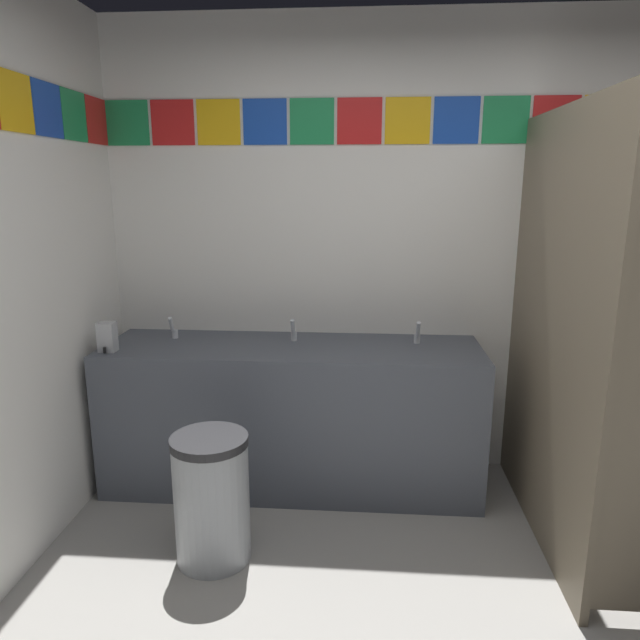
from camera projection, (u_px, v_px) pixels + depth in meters
wall_back at (425, 252)px, 3.35m from camera, size 3.71×0.09×2.63m
vanity_counter at (292, 413)px, 3.28m from camera, size 2.10×0.61×0.83m
faucet_left at (173, 330)px, 3.32m from camera, size 0.04×0.10×0.14m
faucet_center at (293, 332)px, 3.27m from camera, size 0.04×0.10×0.14m
faucet_right at (417, 335)px, 3.21m from camera, size 0.04×0.10×0.14m
soap_dispenser at (107, 337)px, 3.07m from camera, size 0.09×0.09×0.16m
stall_divider at (613, 349)px, 2.43m from camera, size 0.92×1.36×2.05m
toilet at (613, 448)px, 3.12m from camera, size 0.39×0.49×0.74m
trash_bin at (212, 498)px, 2.62m from camera, size 0.35×0.35×0.61m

